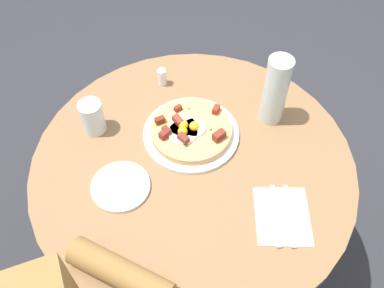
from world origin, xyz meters
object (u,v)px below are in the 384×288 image
at_px(bread_plate, 121,186).
at_px(water_glass, 92,117).
at_px(breakfast_pizza, 190,130).
at_px(water_bottle, 275,91).
at_px(fork, 290,215).
at_px(dining_table, 193,192).
at_px(pizza_plate, 191,134).
at_px(knife, 276,215).
at_px(salt_shaker, 162,77).

xyz_separation_m(bread_plate, water_glass, (-0.23, -0.02, 0.05)).
height_order(breakfast_pizza, water_bottle, water_bottle).
relative_size(breakfast_pizza, water_bottle, 1.05).
height_order(breakfast_pizza, bread_plate, breakfast_pizza).
distance_m(breakfast_pizza, fork, 0.37).
relative_size(dining_table, breakfast_pizza, 3.85).
distance_m(dining_table, water_bottle, 0.40).
xyz_separation_m(pizza_plate, fork, (0.34, 0.14, 0.00)).
distance_m(knife, water_bottle, 0.36).
relative_size(bread_plate, salt_shaker, 2.75).
height_order(breakfast_pizza, water_glass, water_glass).
relative_size(fork, salt_shaker, 3.05).
bearing_deg(water_bottle, bread_plate, -80.57).
xyz_separation_m(pizza_plate, bread_plate, (0.10, -0.24, -0.00)).
distance_m(knife, water_glass, 0.59).
relative_size(dining_table, water_bottle, 4.03).
bearing_deg(salt_shaker, dining_table, -3.39).
xyz_separation_m(dining_table, water_glass, (-0.22, -0.23, 0.22)).
bearing_deg(pizza_plate, fork, 22.42).
bearing_deg(dining_table, water_glass, -133.56).
distance_m(dining_table, salt_shaker, 0.38).
relative_size(breakfast_pizza, water_glass, 2.24).
bearing_deg(breakfast_pizza, knife, 18.65).
bearing_deg(salt_shaker, water_bottle, 45.84).
xyz_separation_m(pizza_plate, breakfast_pizza, (0.00, -0.00, 0.02)).
height_order(dining_table, knife, knife).
distance_m(fork, water_glass, 0.62).
relative_size(pizza_plate, fork, 1.59).
relative_size(breakfast_pizza, salt_shaker, 4.07).
bearing_deg(water_bottle, water_glass, -105.87).
xyz_separation_m(pizza_plate, water_bottle, (0.02, 0.25, 0.11)).
distance_m(bread_plate, water_bottle, 0.52).
bearing_deg(pizza_plate, bread_plate, -67.40).
height_order(water_bottle, salt_shaker, water_bottle).
bearing_deg(breakfast_pizza, salt_shaker, -178.13).
height_order(pizza_plate, water_bottle, water_bottle).
bearing_deg(pizza_plate, knife, 18.18).
bearing_deg(knife, water_bottle, -2.88).
height_order(dining_table, bread_plate, bread_plate).
relative_size(breakfast_pizza, fork, 1.34).
bearing_deg(fork, water_glass, 62.40).
bearing_deg(salt_shaker, breakfast_pizza, 1.87).
height_order(bread_plate, salt_shaker, salt_shaker).
bearing_deg(water_bottle, fork, -18.72).
distance_m(dining_table, breakfast_pizza, 0.21).
xyz_separation_m(dining_table, breakfast_pizza, (-0.09, 0.03, 0.19)).
bearing_deg(breakfast_pizza, bread_plate, -67.22).
bearing_deg(breakfast_pizza, water_glass, -116.18).
bearing_deg(pizza_plate, breakfast_pizza, -83.42).
height_order(dining_table, water_bottle, water_bottle).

